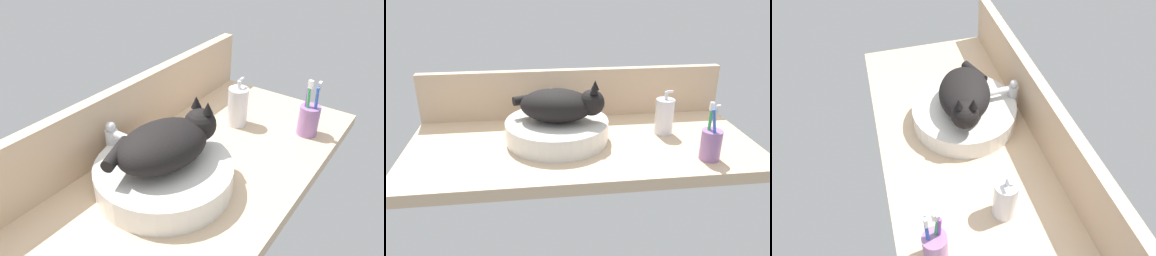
# 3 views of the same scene
# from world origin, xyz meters

# --- Properties ---
(ground_plane) EXTENTS (1.19, 0.55, 0.04)m
(ground_plane) POSITION_xyz_m (0.00, 0.00, -0.02)
(ground_plane) COLOR #D1B28E
(backsplash_panel) EXTENTS (1.19, 0.04, 0.19)m
(backsplash_panel) POSITION_xyz_m (0.00, 0.26, 0.10)
(backsplash_panel) COLOR #CCAD8C
(backsplash_panel) RESTS_ON ground_plane
(sink_basin) EXTENTS (0.36, 0.36, 0.07)m
(sink_basin) POSITION_xyz_m (-0.08, 0.03, 0.04)
(sink_basin) COLOR silver
(sink_basin) RESTS_ON ground_plane
(cat) EXTENTS (0.31, 0.22, 0.14)m
(cat) POSITION_xyz_m (-0.07, 0.03, 0.13)
(cat) COLOR black
(cat) RESTS_ON sink_basin
(faucet) EXTENTS (0.04, 0.12, 0.14)m
(faucet) POSITION_xyz_m (-0.09, 0.20, 0.07)
(faucet) COLOR silver
(faucet) RESTS_ON ground_plane
(soap_dispenser) EXTENTS (0.07, 0.07, 0.16)m
(soap_dispenser) POSITION_xyz_m (0.30, 0.04, 0.07)
(soap_dispenser) COLOR silver
(soap_dispenser) RESTS_ON ground_plane
(toothbrush_cup) EXTENTS (0.06, 0.06, 0.19)m
(toothbrush_cup) POSITION_xyz_m (0.38, -0.18, 0.05)
(toothbrush_cup) COLOR #996BA8
(toothbrush_cup) RESTS_ON ground_plane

